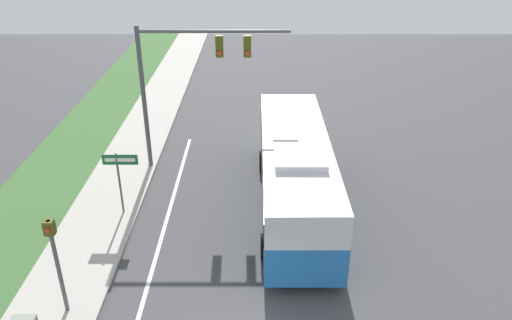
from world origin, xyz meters
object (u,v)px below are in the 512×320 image
signal_gantry (184,70)px  street_sign (119,172)px  pedestrian_signal (53,253)px  bus (294,169)px

signal_gantry → street_sign: (-2.20, -4.06, -2.82)m
pedestrian_signal → street_sign: size_ratio=1.23×
bus → pedestrian_signal: size_ratio=3.23×
bus → pedestrian_signal: pedestrian_signal is taller
bus → street_sign: bus is taller
bus → street_sign: size_ratio=3.96×
pedestrian_signal → street_sign: pedestrian_signal is taller
signal_gantry → street_sign: size_ratio=2.45×
street_sign → signal_gantry: bearing=61.6°
signal_gantry → pedestrian_signal: size_ratio=2.00×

